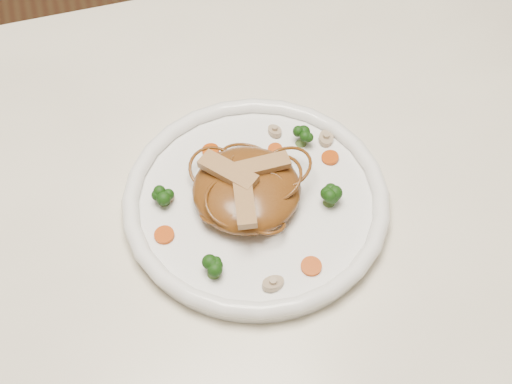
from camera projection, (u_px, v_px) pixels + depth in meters
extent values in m
cube|color=white|center=(204.00, 212.00, 0.82)|extent=(1.20, 0.80, 0.04)
cylinder|color=brown|center=(425.00, 125.00, 1.41)|extent=(0.06, 0.06, 0.71)
cylinder|color=white|center=(256.00, 203.00, 0.79)|extent=(0.33, 0.33, 0.02)
ellipsoid|color=brown|center=(247.00, 189.00, 0.77)|extent=(0.16, 0.16, 0.04)
cube|color=tan|center=(263.00, 165.00, 0.76)|extent=(0.06, 0.02, 0.01)
cube|color=tan|center=(228.00, 171.00, 0.75)|extent=(0.06, 0.07, 0.01)
cube|color=tan|center=(245.00, 202.00, 0.73)|extent=(0.03, 0.07, 0.01)
cylinder|color=#B33706|center=(275.00, 150.00, 0.83)|extent=(0.02, 0.02, 0.00)
cylinder|color=#B33706|center=(164.00, 235.00, 0.75)|extent=(0.03, 0.03, 0.00)
cylinder|color=#B33706|center=(330.00, 158.00, 0.82)|extent=(0.03, 0.03, 0.00)
cylinder|color=#B33706|center=(211.00, 151.00, 0.83)|extent=(0.02, 0.02, 0.00)
cylinder|color=#B33706|center=(311.00, 266.00, 0.73)|extent=(0.03, 0.03, 0.00)
cylinder|color=beige|center=(273.00, 284.00, 0.72)|extent=(0.03, 0.03, 0.01)
cylinder|color=beige|center=(326.00, 139.00, 0.84)|extent=(0.03, 0.03, 0.01)
cylinder|color=beige|center=(166.00, 196.00, 0.78)|extent=(0.03, 0.03, 0.01)
cylinder|color=beige|center=(275.00, 131.00, 0.84)|extent=(0.03, 0.03, 0.01)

